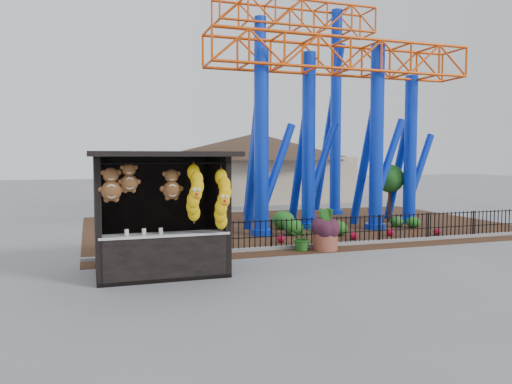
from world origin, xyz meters
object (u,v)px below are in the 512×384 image
object	(u,v)px
prize_booth	(161,214)
potted_plant	(302,237)
roller_coaster	(322,78)
terracotta_planter	(325,241)

from	to	relation	value
prize_booth	potted_plant	size ratio (longest dim) A/B	4.05
prize_booth	roller_coaster	bearing A→B (deg)	42.12
prize_booth	terracotta_planter	xyz separation A→B (m)	(5.41, 1.51, -1.22)
prize_booth	roller_coaster	xyz separation A→B (m)	(8.10, 7.33, 4.91)
terracotta_planter	potted_plant	bearing A→B (deg)	166.16
prize_booth	potted_plant	xyz separation A→B (m)	(4.67, 1.69, -1.10)
prize_booth	roller_coaster	distance (m)	11.98
prize_booth	terracotta_planter	bearing A→B (deg)	15.59
roller_coaster	terracotta_planter	size ratio (longest dim) A/B	14.20
prize_booth	terracotta_planter	size ratio (longest dim) A/B	4.52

